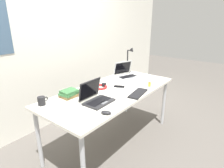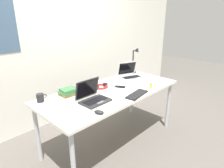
{
  "view_description": "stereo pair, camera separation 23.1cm",
  "coord_description": "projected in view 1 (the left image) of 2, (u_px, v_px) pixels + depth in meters",
  "views": [
    {
      "loc": [
        -1.72,
        -1.34,
        1.58
      ],
      "look_at": [
        0.0,
        0.0,
        0.82
      ],
      "focal_mm": 30.6,
      "sensor_mm": 36.0,
      "label": 1
    },
    {
      "loc": [
        -1.57,
        -1.52,
        1.58
      ],
      "look_at": [
        0.0,
        0.0,
        0.82
      ],
      "focal_mm": 30.6,
      "sensor_mm": 36.0,
      "label": 2
    }
  ],
  "objects": [
    {
      "name": "headphones",
      "position": [
        100.0,
        87.0,
        2.41
      ],
      "size": [
        0.21,
        0.18,
        0.04
      ],
      "color": "red",
      "rests_on": "desk"
    },
    {
      "name": "coffee_mug",
      "position": [
        42.0,
        101.0,
        1.93
      ],
      "size": [
        0.11,
        0.08,
        0.09
      ],
      "color": "black",
      "rests_on": "desk"
    },
    {
      "name": "laptop_back_right",
      "position": [
        96.0,
        98.0,
        2.0
      ],
      "size": [
        0.31,
        0.26,
        0.23
      ],
      "color": "#232326",
      "rests_on": "desk"
    },
    {
      "name": "desk",
      "position": [
        112.0,
        94.0,
        2.36
      ],
      "size": [
        1.8,
        0.8,
        0.74
      ],
      "color": "silver",
      "rests_on": "ground_plane"
    },
    {
      "name": "laptop_by_keyboard",
      "position": [
        126.0,
        74.0,
        2.83
      ],
      "size": [
        0.38,
        0.35,
        0.22
      ],
      "color": "#B7BABC",
      "rests_on": "desk"
    },
    {
      "name": "computer_mouse",
      "position": [
        106.0,
        113.0,
        1.75
      ],
      "size": [
        0.09,
        0.11,
        0.03
      ],
      "primitive_type": "ellipsoid",
      "rotation": [
        0.0,
        0.0,
        0.41
      ],
      "color": "black",
      "rests_on": "desk"
    },
    {
      "name": "desk_lamp",
      "position": [
        129.0,
        60.0,
        3.03
      ],
      "size": [
        0.12,
        0.18,
        0.4
      ],
      "color": "black",
      "rests_on": "desk"
    },
    {
      "name": "external_keyboard",
      "position": [
        138.0,
        93.0,
        2.21
      ],
      "size": [
        0.34,
        0.17,
        0.02
      ],
      "primitive_type": "cube",
      "rotation": [
        0.0,
        0.0,
        0.15
      ],
      "color": "black",
      "rests_on": "desk"
    },
    {
      "name": "wall_back",
      "position": [
        53.0,
        38.0,
        2.79
      ],
      "size": [
        6.0,
        0.13,
        2.6
      ],
      "color": "silver",
      "rests_on": "ground_plane"
    },
    {
      "name": "pill_bottle",
      "position": [
        149.0,
        84.0,
        2.45
      ],
      "size": [
        0.04,
        0.04,
        0.08
      ],
      "color": "gold",
      "rests_on": "desk"
    },
    {
      "name": "book_stack",
      "position": [
        69.0,
        94.0,
        2.13
      ],
      "size": [
        0.2,
        0.17,
        0.08
      ],
      "color": "brown",
      "rests_on": "desk"
    },
    {
      "name": "ground_plane",
      "position": [
        112.0,
        141.0,
        2.58
      ],
      "size": [
        12.0,
        12.0,
        0.0
      ],
      "primitive_type": "plane",
      "color": "#56514C"
    },
    {
      "name": "cell_phone",
      "position": [
        119.0,
        86.0,
        2.45
      ],
      "size": [
        0.12,
        0.15,
        0.01
      ],
      "primitive_type": "cube",
      "rotation": [
        0.0,
        0.0,
        0.45
      ],
      "color": "black",
      "rests_on": "desk"
    }
  ]
}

